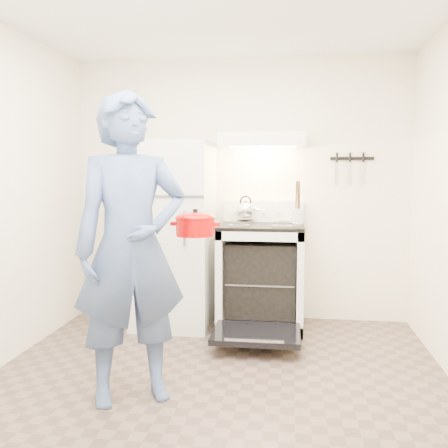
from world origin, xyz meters
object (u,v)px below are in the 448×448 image
at_px(dutch_oven, 195,227).
at_px(stove_body, 261,278).
at_px(person, 131,249).
at_px(tea_kettle, 246,209).
at_px(refrigerator, 174,234).

bearing_deg(dutch_oven, stove_body, 72.87).
xyz_separation_m(stove_body, person, (-0.71, -1.58, 0.49)).
relative_size(stove_body, tea_kettle, 3.70).
relative_size(refrigerator, dutch_oven, 5.10).
bearing_deg(stove_body, tea_kettle, 128.10).
xyz_separation_m(stove_body, dutch_oven, (-0.37, -1.22, 0.60)).
bearing_deg(tea_kettle, person, -106.78).
bearing_deg(person, refrigerator, 65.28).
xyz_separation_m(refrigerator, person, (0.10, -1.55, 0.10)).
height_order(refrigerator, dutch_oven, refrigerator).
bearing_deg(person, tea_kettle, 44.65).
relative_size(tea_kettle, dutch_oven, 0.75).
distance_m(person, dutch_oven, 0.50).
bearing_deg(person, stove_body, 37.30).
xyz_separation_m(tea_kettle, person, (-0.54, -1.79, -0.12)).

